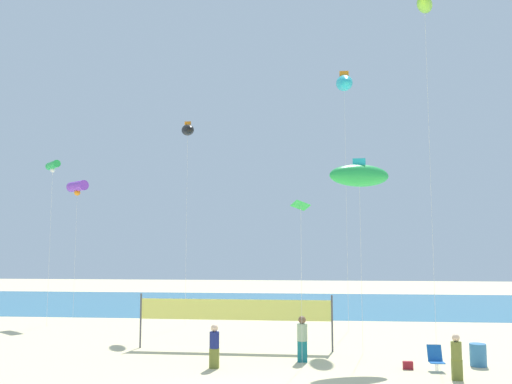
{
  "coord_description": "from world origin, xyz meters",
  "views": [
    {
      "loc": [
        2.04,
        -15.68,
        4.41
      ],
      "look_at": [
        -0.35,
        9.51,
        7.09
      ],
      "focal_mm": 37.64,
      "sensor_mm": 36.0,
      "label": 1
    }
  ],
  "objects_px": {
    "beach_handbag": "(408,365)",
    "kite_green_tube": "(53,166)",
    "beachgoer_sage_shirt": "(302,337)",
    "volleyball_net": "(235,312)",
    "trash_barrel": "(478,355)",
    "folding_beach_chair": "(436,357)",
    "kite_black_inflatable": "(188,130)",
    "kite_lime_inflatable": "(425,5)",
    "kite_violet_tube": "(77,187)",
    "beachgoer_olive_shirt": "(457,355)",
    "kite_cyan_inflatable": "(344,83)",
    "beachgoer_navy_shirt": "(214,345)",
    "kite_green_diamond": "(301,205)",
    "kite_green_inflatable": "(359,176)"
  },
  "relations": [
    {
      "from": "trash_barrel",
      "to": "kite_violet_tube",
      "type": "xyz_separation_m",
      "value": [
        -20.94,
        11.19,
        7.92
      ]
    },
    {
      "from": "beachgoer_olive_shirt",
      "to": "kite_cyan_inflatable",
      "type": "relative_size",
      "value": 0.11
    },
    {
      "from": "volleyball_net",
      "to": "kite_green_inflatable",
      "type": "distance_m",
      "value": 8.11
    },
    {
      "from": "kite_cyan_inflatable",
      "to": "kite_green_inflatable",
      "type": "bearing_deg",
      "value": -89.03
    },
    {
      "from": "beach_handbag",
      "to": "kite_green_diamond",
      "type": "xyz_separation_m",
      "value": [
        -3.86,
        -0.14,
        5.93
      ]
    },
    {
      "from": "beach_handbag",
      "to": "kite_green_diamond",
      "type": "height_order",
      "value": "kite_green_diamond"
    },
    {
      "from": "beachgoer_navy_shirt",
      "to": "beach_handbag",
      "type": "xyz_separation_m",
      "value": [
        7.12,
        0.51,
        -0.71
      ]
    },
    {
      "from": "kite_violet_tube",
      "to": "kite_green_diamond",
      "type": "bearing_deg",
      "value": -40.26
    },
    {
      "from": "beachgoer_navy_shirt",
      "to": "kite_green_tube",
      "type": "xyz_separation_m",
      "value": [
        -11.37,
        9.71,
        8.41
      ]
    },
    {
      "from": "kite_green_tube",
      "to": "kite_lime_inflatable",
      "type": "xyz_separation_m",
      "value": [
        20.34,
        -5.61,
        6.33
      ]
    },
    {
      "from": "beach_handbag",
      "to": "kite_violet_tube",
      "type": "distance_m",
      "value": 23.27
    },
    {
      "from": "kite_green_tube",
      "to": "beachgoer_sage_shirt",
      "type": "bearing_deg",
      "value": -29.54
    },
    {
      "from": "beachgoer_sage_shirt",
      "to": "kite_cyan_inflatable",
      "type": "relative_size",
      "value": 0.12
    },
    {
      "from": "beachgoer_sage_shirt",
      "to": "kite_green_tube",
      "type": "xyz_separation_m",
      "value": [
        -14.61,
        8.28,
        8.32
      ]
    },
    {
      "from": "beachgoer_olive_shirt",
      "to": "kite_green_diamond",
      "type": "height_order",
      "value": "kite_green_diamond"
    },
    {
      "from": "folding_beach_chair",
      "to": "kite_lime_inflatable",
      "type": "xyz_separation_m",
      "value": [
        0.88,
        3.69,
        15.12
      ]
    },
    {
      "from": "folding_beach_chair",
      "to": "kite_violet_tube",
      "type": "height_order",
      "value": "kite_violet_tube"
    },
    {
      "from": "volleyball_net",
      "to": "beachgoer_navy_shirt",
      "type": "bearing_deg",
      "value": -93.92
    },
    {
      "from": "folding_beach_chair",
      "to": "beachgoer_navy_shirt",
      "type": "bearing_deg",
      "value": 159.79
    },
    {
      "from": "kite_violet_tube",
      "to": "kite_green_tube",
      "type": "bearing_deg",
      "value": -96.14
    },
    {
      "from": "beach_handbag",
      "to": "kite_green_tube",
      "type": "bearing_deg",
      "value": 153.56
    },
    {
      "from": "folding_beach_chair",
      "to": "kite_black_inflatable",
      "type": "xyz_separation_m",
      "value": [
        -11.67,
        10.37,
        11.0
      ]
    },
    {
      "from": "beach_handbag",
      "to": "kite_violet_tube",
      "type": "xyz_separation_m",
      "value": [
        -18.19,
        11.99,
        8.19
      ]
    },
    {
      "from": "beach_handbag",
      "to": "kite_green_tube",
      "type": "xyz_separation_m",
      "value": [
        -18.49,
        9.19,
        9.12
      ]
    },
    {
      "from": "trash_barrel",
      "to": "kite_lime_inflatable",
      "type": "bearing_deg",
      "value": 107.85
    },
    {
      "from": "kite_green_inflatable",
      "to": "kite_violet_tube",
      "type": "xyz_separation_m",
      "value": [
        -16.83,
        9.25,
        0.76
      ]
    },
    {
      "from": "folding_beach_chair",
      "to": "kite_green_tube",
      "type": "relative_size",
      "value": 0.09
    },
    {
      "from": "beachgoer_sage_shirt",
      "to": "volleyball_net",
      "type": "distance_m",
      "value": 3.83
    },
    {
      "from": "kite_black_inflatable",
      "to": "kite_green_diamond",
      "type": "xyz_separation_m",
      "value": [
        6.83,
        -10.4,
        -5.39
      ]
    },
    {
      "from": "beachgoer_navy_shirt",
      "to": "beach_handbag",
      "type": "height_order",
      "value": "beachgoer_navy_shirt"
    },
    {
      "from": "folding_beach_chair",
      "to": "kite_green_tube",
      "type": "xyz_separation_m",
      "value": [
        -19.46,
        9.3,
        8.8
      ]
    },
    {
      "from": "beachgoer_navy_shirt",
      "to": "trash_barrel",
      "type": "height_order",
      "value": "beachgoer_navy_shirt"
    },
    {
      "from": "trash_barrel",
      "to": "beach_handbag",
      "type": "bearing_deg",
      "value": -163.82
    },
    {
      "from": "kite_green_inflatable",
      "to": "kite_green_diamond",
      "type": "distance_m",
      "value": 4.1
    },
    {
      "from": "beachgoer_navy_shirt",
      "to": "kite_green_diamond",
      "type": "relative_size",
      "value": 0.25
    },
    {
      "from": "kite_violet_tube",
      "to": "beachgoer_sage_shirt",
      "type": "bearing_deg",
      "value": -37.74
    },
    {
      "from": "trash_barrel",
      "to": "kite_lime_inflatable",
      "type": "height_order",
      "value": "kite_lime_inflatable"
    },
    {
      "from": "trash_barrel",
      "to": "kite_green_diamond",
      "type": "xyz_separation_m",
      "value": [
        -6.62,
        -0.94,
        5.66
      ]
    },
    {
      "from": "beachgoer_olive_shirt",
      "to": "beach_handbag",
      "type": "xyz_separation_m",
      "value": [
        -1.34,
        1.55,
        -0.68
      ]
    },
    {
      "from": "trash_barrel",
      "to": "kite_cyan_inflatable",
      "type": "xyz_separation_m",
      "value": [
        -4.21,
        8.37,
        13.32
      ]
    },
    {
      "from": "beachgoer_olive_shirt",
      "to": "kite_cyan_inflatable",
      "type": "height_order",
      "value": "kite_cyan_inflatable"
    },
    {
      "from": "kite_lime_inflatable",
      "to": "kite_green_diamond",
      "type": "bearing_deg",
      "value": -146.96
    },
    {
      "from": "kite_green_inflatable",
      "to": "kite_green_tube",
      "type": "relative_size",
      "value": 0.88
    },
    {
      "from": "beach_handbag",
      "to": "kite_lime_inflatable",
      "type": "relative_size",
      "value": 0.02
    },
    {
      "from": "volleyball_net",
      "to": "kite_violet_tube",
      "type": "xyz_separation_m",
      "value": [
        -11.32,
        8.8,
        6.69
      ]
    },
    {
      "from": "beachgoer_olive_shirt",
      "to": "kite_cyan_inflatable",
      "type": "bearing_deg",
      "value": 18.94
    },
    {
      "from": "kite_black_inflatable",
      "to": "kite_green_tube",
      "type": "relative_size",
      "value": 1.26
    },
    {
      "from": "beachgoer_sage_shirt",
      "to": "beach_handbag",
      "type": "relative_size",
      "value": 4.93
    },
    {
      "from": "trash_barrel",
      "to": "kite_cyan_inflatable",
      "type": "relative_size",
      "value": 0.06
    },
    {
      "from": "kite_violet_tube",
      "to": "kite_green_tube",
      "type": "height_order",
      "value": "kite_green_tube"
    }
  ]
}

